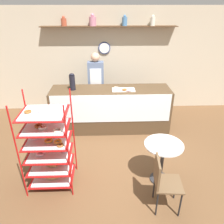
# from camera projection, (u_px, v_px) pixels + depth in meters

# --- Properties ---
(ground_plane) EXTENTS (14.00, 14.00, 0.00)m
(ground_plane) POSITION_uv_depth(u_px,v_px,m) (113.00, 162.00, 4.18)
(ground_plane) COLOR brown
(back_wall) EXTENTS (10.00, 0.30, 2.70)m
(back_wall) POSITION_uv_depth(u_px,v_px,m) (109.00, 60.00, 5.83)
(back_wall) COLOR beige
(back_wall) RESTS_ON ground_plane
(display_counter) EXTENTS (2.71, 0.72, 1.00)m
(display_counter) POSITION_uv_depth(u_px,v_px,m) (111.00, 109.00, 5.13)
(display_counter) COLOR #4C3823
(display_counter) RESTS_ON ground_plane
(pastry_rack) EXTENTS (0.74, 0.62, 1.57)m
(pastry_rack) POSITION_uv_depth(u_px,v_px,m) (50.00, 149.00, 3.44)
(pastry_rack) COLOR #B71414
(pastry_rack) RESTS_ON ground_plane
(person_worker) EXTENTS (0.38, 0.23, 1.71)m
(person_worker) POSITION_uv_depth(u_px,v_px,m) (96.00, 84.00, 5.40)
(person_worker) COLOR #282833
(person_worker) RESTS_ON ground_plane
(cafe_table) EXTENTS (0.62, 0.62, 0.73)m
(cafe_table) POSITION_uv_depth(u_px,v_px,m) (163.00, 154.00, 3.54)
(cafe_table) COLOR #262628
(cafe_table) RESTS_ON ground_plane
(cafe_chair) EXTENTS (0.41, 0.41, 0.86)m
(cafe_chair) POSITION_uv_depth(u_px,v_px,m) (163.00, 179.00, 3.05)
(cafe_chair) COLOR black
(cafe_chair) RESTS_ON ground_plane
(coffee_carafe) EXTENTS (0.13, 0.13, 0.38)m
(coffee_carafe) POSITION_uv_depth(u_px,v_px,m) (72.00, 82.00, 4.79)
(coffee_carafe) COLOR black
(coffee_carafe) RESTS_ON display_counter
(donut_tray_counter) EXTENTS (0.50, 0.28, 0.05)m
(donut_tray_counter) POSITION_uv_depth(u_px,v_px,m) (124.00, 90.00, 4.83)
(donut_tray_counter) COLOR silver
(donut_tray_counter) RESTS_ON display_counter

